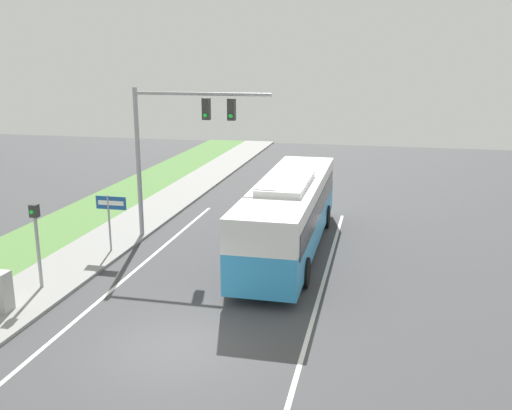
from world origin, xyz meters
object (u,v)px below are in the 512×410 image
street_sign (110,212)px  bus (289,210)px  pedestrian_signal (36,233)px  signal_gantry (175,134)px

street_sign → bus: bearing=15.1°
pedestrian_signal → bus: bearing=37.9°
pedestrian_signal → street_sign: size_ratio=1.24×
signal_gantry → street_sign: size_ratio=2.69×
pedestrian_signal → street_sign: bearing=80.9°
pedestrian_signal → street_sign: 4.21m
bus → signal_gantry: 5.90m
signal_gantry → pedestrian_signal: (-2.74, -6.49, -2.66)m
bus → pedestrian_signal: bearing=-142.1°
bus → street_sign: 7.39m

